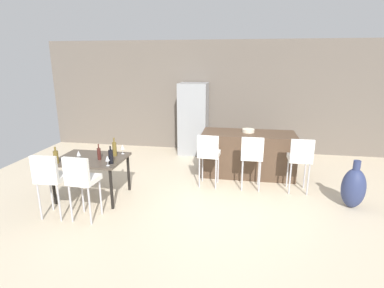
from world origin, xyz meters
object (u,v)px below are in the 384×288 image
(bar_chair_left, at_px, (209,152))
(wine_bottle_end, at_px, (115,149))
(kitchen_island, at_px, (248,154))
(floor_vase, at_px, (353,188))
(bar_chair_right, at_px, (300,157))
(wine_glass_middle, at_px, (79,153))
(wine_glass_near, at_px, (122,147))
(dining_chair_far, at_px, (81,178))
(wine_bottle_far, at_px, (99,154))
(wine_bottle_inner, at_px, (111,156))
(fruit_bowl, at_px, (248,131))
(bar_chair_middle, at_px, (252,154))
(refrigerator, at_px, (193,119))
(dining_table, at_px, (91,162))
(dining_chair_near, at_px, (50,176))
(wine_bottle_right, at_px, (56,157))
(wine_glass_left, at_px, (107,158))

(bar_chair_left, distance_m, wine_bottle_end, 1.75)
(kitchen_island, distance_m, floor_vase, 2.15)
(bar_chair_right, xyz_separation_m, wine_glass_middle, (-3.81, -0.97, 0.17))
(wine_glass_near, bearing_deg, dining_chair_far, -100.04)
(bar_chair_right, xyz_separation_m, wine_bottle_far, (-3.48, -0.88, 0.15))
(wine_bottle_inner, bearing_deg, fruit_bowl, 39.97)
(bar_chair_middle, xyz_separation_m, wine_glass_near, (-2.34, -0.49, 0.17))
(wine_glass_middle, distance_m, refrigerator, 3.47)
(bar_chair_right, relative_size, dining_table, 0.90)
(bar_chair_right, bearing_deg, bar_chair_left, 180.00)
(wine_bottle_end, distance_m, wine_glass_middle, 0.61)
(bar_chair_left, bearing_deg, bar_chair_right, -0.00)
(dining_chair_near, bearing_deg, bar_chair_middle, 27.88)
(dining_chair_near, height_order, wine_bottle_inner, dining_chair_near)
(bar_chair_right, bearing_deg, refrigerator, 137.16)
(bar_chair_right, xyz_separation_m, refrigerator, (-2.34, 2.17, 0.22))
(bar_chair_left, bearing_deg, wine_bottle_right, -154.11)
(wine_bottle_inner, bearing_deg, bar_chair_right, 17.86)
(bar_chair_left, relative_size, dining_chair_far, 1.00)
(wine_bottle_right, bearing_deg, wine_bottle_inner, 9.11)
(wine_bottle_inner, height_order, floor_vase, wine_bottle_inner)
(bar_chair_right, bearing_deg, wine_bottle_far, -165.87)
(kitchen_island, distance_m, dining_chair_far, 3.48)
(bar_chair_middle, relative_size, wine_bottle_far, 3.78)
(wine_bottle_right, bearing_deg, dining_chair_far, -33.10)
(wine_glass_middle, height_order, floor_vase, wine_glass_middle)
(refrigerator, bearing_deg, wine_bottle_far, -110.60)
(dining_chair_near, relative_size, wine_bottle_end, 3.14)
(bar_chair_right, relative_size, wine_glass_left, 6.03)
(bar_chair_middle, distance_m, dining_chair_near, 3.47)
(dining_chair_far, height_order, wine_bottle_inner, dining_chair_far)
(bar_chair_left, bearing_deg, dining_chair_far, -136.92)
(wine_bottle_far, height_order, wine_bottle_end, wine_bottle_end)
(dining_chair_far, bearing_deg, bar_chair_right, 25.41)
(wine_bottle_inner, xyz_separation_m, wine_bottle_right, (-0.90, -0.14, -0.01))
(bar_chair_left, relative_size, wine_bottle_far, 3.78)
(dining_chair_far, relative_size, wine_bottle_right, 3.69)
(floor_vase, bearing_deg, wine_bottle_end, -177.72)
(wine_bottle_far, distance_m, wine_glass_left, 0.39)
(dining_chair_near, distance_m, wine_glass_middle, 0.68)
(dining_table, bearing_deg, wine_glass_middle, -129.85)
(refrigerator, bearing_deg, kitchen_island, -44.14)
(kitchen_island, distance_m, wine_glass_left, 3.02)
(wine_bottle_end, height_order, floor_vase, wine_bottle_end)
(wine_glass_left, bearing_deg, wine_glass_near, 90.86)
(fruit_bowl, bearing_deg, dining_chair_far, -134.90)
(wine_bottle_far, distance_m, wine_glass_middle, 0.34)
(dining_chair_near, height_order, fruit_bowl, dining_chair_near)
(fruit_bowl, bearing_deg, wine_glass_middle, -147.36)
(wine_bottle_end, bearing_deg, bar_chair_middle, 14.43)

